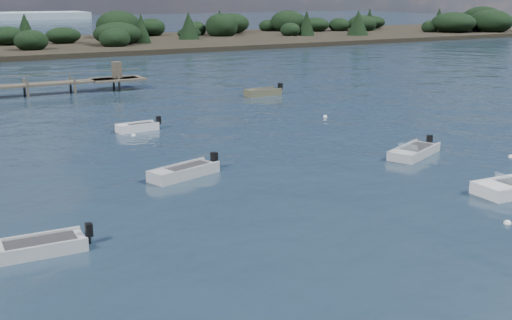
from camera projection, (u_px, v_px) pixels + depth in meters
ground at (49, 78)px, 71.32m from camera, size 400.00×400.00×0.00m
dinghy_mid_white_b at (414, 153)px, 37.43m from camera, size 4.45×3.06×1.11m
tender_far_grey_b at (263, 94)px, 59.24m from camera, size 3.84×1.53×1.31m
dinghy_extra_a at (184, 174)px, 33.15m from camera, size 4.29×2.38×1.15m
tender_far_white at (137, 129)px, 44.15m from camera, size 3.18×1.28×1.08m
dinghy_mid_grey at (32, 250)px, 23.38m from camera, size 4.13×1.58×1.04m
buoy_b at (507, 224)px, 26.45m from camera, size 0.32×0.32×0.32m
buoy_d at (511, 157)px, 37.11m from camera, size 0.32×0.32×0.32m
buoy_e at (134, 136)px, 42.61m from camera, size 0.32×0.32×0.32m
buoy_extra_b at (325, 117)px, 49.08m from camera, size 0.32×0.32×0.32m
far_headland at (140, 34)px, 116.42m from camera, size 190.00×40.00×5.80m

